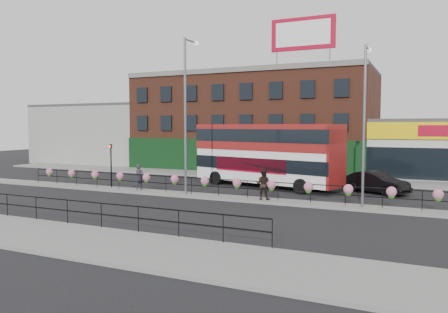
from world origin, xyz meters
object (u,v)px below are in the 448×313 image
at_px(double_decker_bus, 266,149).
at_px(lamp_column_east, 365,111).
at_px(pedestrian_b, 263,184).
at_px(lamp_column_west, 187,102).
at_px(pedestrian_a, 139,177).
at_px(car, 376,183).

xyz_separation_m(double_decker_bus, lamp_column_east, (7.92, -6.06, 2.54)).
relative_size(pedestrian_b, lamp_column_east, 0.21).
distance_m(lamp_column_west, lamp_column_east, 11.34).
xyz_separation_m(pedestrian_a, lamp_column_west, (4.05, -0.15, 5.22)).
xyz_separation_m(double_decker_bus, pedestrian_b, (2.03, -6.27, -1.86)).
distance_m(double_decker_bus, car, 8.27).
bearing_deg(lamp_column_west, double_decker_bus, 60.96).
bearing_deg(lamp_column_east, pedestrian_b, -177.93).
bearing_deg(car, lamp_column_west, 144.07).
bearing_deg(lamp_column_east, car, 89.56).
relative_size(pedestrian_b, lamp_column_west, 0.18).
xyz_separation_m(double_decker_bus, car, (7.96, 0.28, -2.20)).
height_order(double_decker_bus, car, double_decker_bus).
bearing_deg(pedestrian_a, pedestrian_b, -72.95).
height_order(double_decker_bus, pedestrian_b, double_decker_bus).
distance_m(pedestrian_b, lamp_column_west, 7.50).
bearing_deg(car, pedestrian_b, 162.51).
xyz_separation_m(pedestrian_b, lamp_column_east, (5.89, 0.21, 4.40)).
height_order(car, lamp_column_west, lamp_column_west).
height_order(lamp_column_west, lamp_column_east, lamp_column_west).
relative_size(double_decker_bus, car, 2.53).
relative_size(car, pedestrian_b, 2.54).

